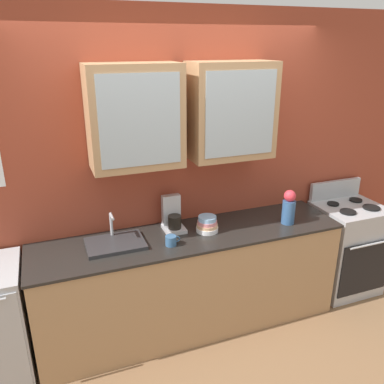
# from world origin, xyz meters

# --- Properties ---
(ground_plane) EXTENTS (10.00, 10.00, 0.00)m
(ground_plane) POSITION_xyz_m (0.00, 0.00, 0.00)
(ground_plane) COLOR brown
(back_wall_unit) EXTENTS (5.09, 0.45, 2.64)m
(back_wall_unit) POSITION_xyz_m (-0.01, 0.31, 1.44)
(back_wall_unit) COLOR #993D28
(back_wall_unit) RESTS_ON ground_plane
(counter) EXTENTS (2.58, 0.62, 0.89)m
(counter) POSITION_xyz_m (0.00, 0.00, 0.45)
(counter) COLOR #A87F56
(counter) RESTS_ON ground_plane
(stove_range) EXTENTS (0.61, 0.60, 1.07)m
(stove_range) POSITION_xyz_m (1.65, -0.00, 0.45)
(stove_range) COLOR #ADAFB5
(stove_range) RESTS_ON ground_plane
(sink_faucet) EXTENTS (0.44, 0.32, 0.23)m
(sink_faucet) POSITION_xyz_m (-0.62, 0.04, 0.91)
(sink_faucet) COLOR #2D2D30
(sink_faucet) RESTS_ON counter
(bowl_stack) EXTENTS (0.18, 0.18, 0.13)m
(bowl_stack) POSITION_xyz_m (0.15, 0.01, 0.95)
(bowl_stack) COLOR white
(bowl_stack) RESTS_ON counter
(vase) EXTENTS (0.11, 0.11, 0.30)m
(vase) POSITION_xyz_m (0.86, -0.09, 1.04)
(vase) COLOR #33598C
(vase) RESTS_ON counter
(cup_near_sink) EXTENTS (0.12, 0.09, 0.08)m
(cup_near_sink) POSITION_xyz_m (-0.21, -0.11, 0.93)
(cup_near_sink) COLOR #38608C
(cup_near_sink) RESTS_ON counter
(coffee_maker) EXTENTS (0.17, 0.20, 0.29)m
(coffee_maker) POSITION_xyz_m (-0.11, 0.15, 1.00)
(coffee_maker) COLOR #B7B7BC
(coffee_maker) RESTS_ON counter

